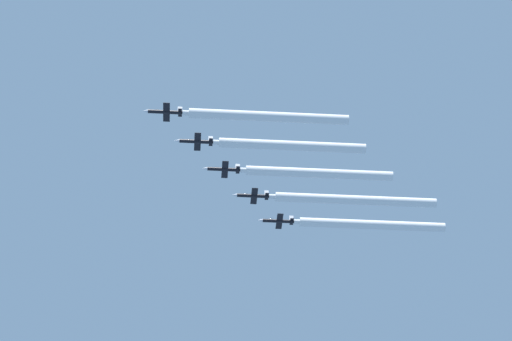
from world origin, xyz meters
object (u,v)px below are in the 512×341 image
(jet_fourth_echelon, at_px, (252,196))
(jet_lead, at_px, (164,112))
(jet_fifth_echelon, at_px, (277,221))
(jet_second_echelon, at_px, (195,141))
(jet_third_echelon, at_px, (222,169))

(jet_fourth_echelon, bearing_deg, jet_lead, 139.35)
(jet_lead, relative_size, jet_fifth_echelon, 1.00)
(jet_lead, height_order, jet_second_echelon, jet_lead)
(jet_lead, distance_m, jet_second_echelon, 15.47)
(jet_fourth_echelon, bearing_deg, jet_third_echelon, 137.11)
(jet_lead, bearing_deg, jet_fifth_echelon, -40.18)
(jet_third_echelon, bearing_deg, jet_lead, 140.47)
(jet_second_echelon, relative_size, jet_fourth_echelon, 1.00)
(jet_second_echelon, height_order, jet_fifth_echelon, jet_second_echelon)
(jet_second_echelon, height_order, jet_fourth_echelon, jet_second_echelon)
(jet_lead, height_order, jet_fifth_echelon, jet_lead)
(jet_lead, height_order, jet_fourth_echelon, jet_lead)
(jet_fourth_echelon, height_order, jet_fifth_echelon, jet_fourth_echelon)
(jet_third_echelon, xyz_separation_m, jet_fifth_echelon, (23.39, -20.22, -3.41))
(jet_lead, relative_size, jet_second_echelon, 1.00)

